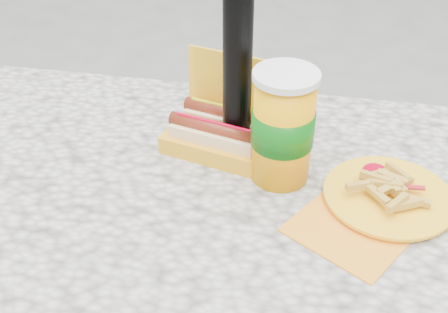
# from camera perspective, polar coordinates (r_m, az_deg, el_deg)

# --- Properties ---
(picnic_table) EXTENTS (1.20, 0.80, 0.75)m
(picnic_table) POSITION_cam_1_polar(r_m,az_deg,el_deg) (0.99, -0.41, -9.80)
(picnic_table) COLOR beige
(picnic_table) RESTS_ON ground
(hotdog_box) EXTENTS (0.22, 0.18, 0.16)m
(hotdog_box) POSITION_cam_1_polar(r_m,az_deg,el_deg) (1.03, -0.20, 2.65)
(hotdog_box) COLOR yellow
(hotdog_box) RESTS_ON picnic_table
(fries_plate) EXTENTS (0.28, 0.30, 0.04)m
(fries_plate) POSITION_cam_1_polar(r_m,az_deg,el_deg) (0.96, 16.05, -3.94)
(fries_plate) COLOR orange
(fries_plate) RESTS_ON picnic_table
(soda_cup) EXTENTS (0.11, 0.11, 0.20)m
(soda_cup) POSITION_cam_1_polar(r_m,az_deg,el_deg) (0.93, 5.99, 3.00)
(soda_cup) COLOR #FFA406
(soda_cup) RESTS_ON picnic_table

